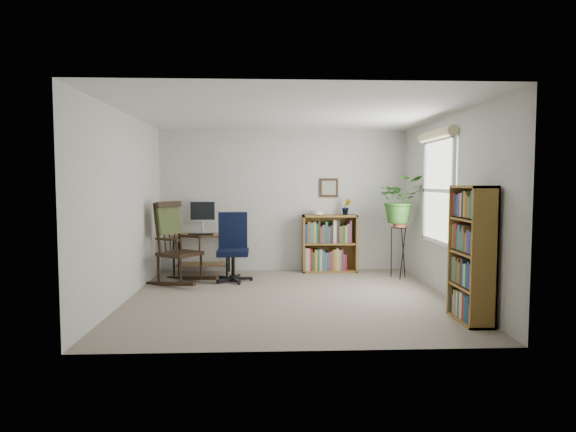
{
  "coord_description": "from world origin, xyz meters",
  "views": [
    {
      "loc": [
        -0.29,
        -6.21,
        1.51
      ],
      "look_at": [
        0.0,
        0.4,
        1.05
      ],
      "focal_mm": 30.0,
      "sensor_mm": 36.0,
      "label": 1
    }
  ],
  "objects_px": {
    "desk": "(202,254)",
    "tall_bookshelf": "(472,254)",
    "rocking_chair": "(180,242)",
    "office_chair": "(233,247)",
    "low_bookshelf": "(330,243)"
  },
  "relations": [
    {
      "from": "office_chair",
      "to": "low_bookshelf",
      "type": "relative_size",
      "value": 1.11
    },
    {
      "from": "rocking_chair",
      "to": "tall_bookshelf",
      "type": "bearing_deg",
      "value": -86.9
    },
    {
      "from": "desk",
      "to": "rocking_chair",
      "type": "height_order",
      "value": "rocking_chair"
    },
    {
      "from": "rocking_chair",
      "to": "tall_bookshelf",
      "type": "distance_m",
      "value": 4.1
    },
    {
      "from": "desk",
      "to": "low_bookshelf",
      "type": "distance_m",
      "value": 2.14
    },
    {
      "from": "rocking_chair",
      "to": "office_chair",
      "type": "bearing_deg",
      "value": -46.23
    },
    {
      "from": "desk",
      "to": "tall_bookshelf",
      "type": "distance_m",
      "value": 4.37
    },
    {
      "from": "office_chair",
      "to": "tall_bookshelf",
      "type": "relative_size",
      "value": 0.72
    },
    {
      "from": "rocking_chair",
      "to": "low_bookshelf",
      "type": "xyz_separation_m",
      "value": [
        2.35,
        0.86,
        -0.14
      ]
    },
    {
      "from": "desk",
      "to": "tall_bookshelf",
      "type": "bearing_deg",
      "value": -41.03
    },
    {
      "from": "desk",
      "to": "rocking_chair",
      "type": "relative_size",
      "value": 0.74
    },
    {
      "from": "office_chair",
      "to": "rocking_chair",
      "type": "xyz_separation_m",
      "value": [
        -0.78,
        -0.13,
        0.09
      ]
    },
    {
      "from": "desk",
      "to": "low_bookshelf",
      "type": "height_order",
      "value": "low_bookshelf"
    },
    {
      "from": "rocking_chair",
      "to": "tall_bookshelf",
      "type": "height_order",
      "value": "tall_bookshelf"
    },
    {
      "from": "tall_bookshelf",
      "to": "rocking_chair",
      "type": "bearing_deg",
      "value": 148.93
    }
  ]
}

